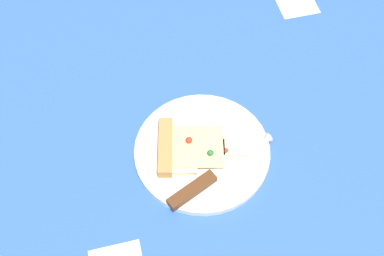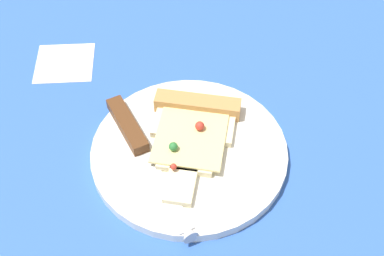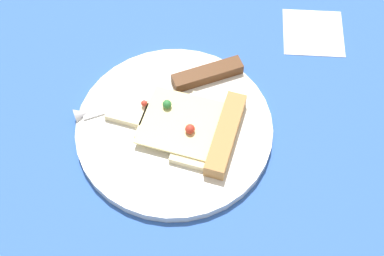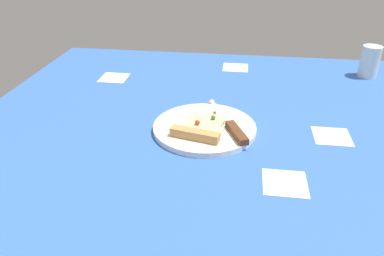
{
  "view_description": "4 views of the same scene",
  "coord_description": "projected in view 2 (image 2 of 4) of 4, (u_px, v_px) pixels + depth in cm",
  "views": [
    {
      "loc": [
        41.1,
        -8.53,
        84.19
      ],
      "look_at": [
        -8.53,
        3.66,
        3.74
      ],
      "focal_mm": 46.54,
      "sensor_mm": 36.0,
      "label": 1
    },
    {
      "loc": [
        -2.54,
        46.91,
        54.66
      ],
      "look_at": [
        -5.27,
        1.87,
        2.29
      ],
      "focal_mm": 47.86,
      "sensor_mm": 36.0,
      "label": 2
    },
    {
      "loc": [
        -42.5,
        -0.39,
        63.07
      ],
      "look_at": [
        -5.47,
        1.91,
        2.34
      ],
      "focal_mm": 51.19,
      "sensor_mm": 36.0,
      "label": 3
    },
    {
      "loc": [
        3.65,
        -78.01,
        46.77
      ],
      "look_at": [
        -7.48,
        1.52,
        2.23
      ],
      "focal_mm": 34.93,
      "sensor_mm": 36.0,
      "label": 4
    }
  ],
  "objects": [
    {
      "name": "pizza_slice",
      "position": [
        192.0,
        130.0,
        0.69
      ],
      "size": [
        13.1,
        18.71,
        2.57
      ],
      "rotation": [
        0.0,
        0.0,
        6.06
      ],
      "color": "beige",
      "rests_on": "plate"
    },
    {
      "name": "knife",
      "position": [
        141.0,
        149.0,
        0.67
      ],
      "size": [
        11.65,
        22.79,
        2.45
      ],
      "rotation": [
        0.0,
        0.0,
        6.7
      ],
      "color": "silver",
      "rests_on": "plate"
    },
    {
      "name": "plate",
      "position": [
        189.0,
        152.0,
        0.68
      ],
      "size": [
        26.17,
        26.17,
        1.45
      ],
      "primitive_type": "cylinder",
      "color": "white",
      "rests_on": "ground_plane"
    },
    {
      "name": "ground_plane",
      "position": [
        154.0,
        137.0,
        0.73
      ],
      "size": [
        136.02,
        136.02,
        3.0
      ],
      "color": "#3360B7",
      "rests_on": "ground"
    }
  ]
}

